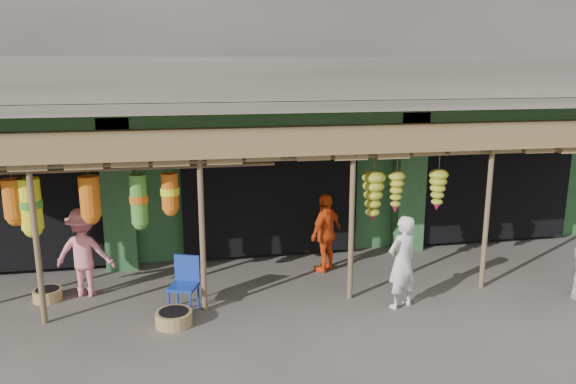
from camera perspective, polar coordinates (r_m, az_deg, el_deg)
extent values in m
plane|color=#514C47|center=(9.95, 0.32, -10.69)|extent=(80.00, 80.00, 0.00)
cube|color=gray|center=(14.07, -3.86, 17.13)|extent=(16.00, 6.00, 4.00)
cube|color=#2D6033|center=(14.41, -3.72, 3.06)|extent=(16.00, 5.70, 3.00)
cube|color=gray|center=(10.75, -1.42, 8.77)|extent=(16.00, 0.90, 0.22)
cube|color=gray|center=(10.33, -1.05, 11.37)|extent=(16.00, 0.10, 0.80)
cube|color=#2D6033|center=(11.18, -1.75, 7.13)|extent=(16.00, 0.35, 0.35)
cube|color=black|center=(12.63, -25.46, -0.36)|extent=(3.60, 2.00, 2.50)
cube|color=black|center=(12.35, -2.42, 0.65)|extent=(3.60, 2.00, 2.50)
cube|color=black|center=(13.98, 18.29, 1.47)|extent=(3.60, 2.00, 2.50)
cube|color=#2D6033|center=(11.32, -16.86, -0.29)|extent=(0.60, 0.35, 3.00)
cube|color=#2D6033|center=(12.24, 12.29, 0.96)|extent=(0.60, 0.35, 3.00)
cylinder|color=brown|center=(9.40, -24.17, -4.88)|extent=(0.09, 0.09, 2.60)
cylinder|color=brown|center=(9.14, -8.71, -4.33)|extent=(0.09, 0.09, 2.60)
cylinder|color=brown|center=(9.55, 6.46, -3.49)|extent=(0.09, 0.09, 2.60)
cylinder|color=brown|center=(10.56, 19.53, -2.56)|extent=(0.09, 0.09, 2.60)
cylinder|color=brown|center=(8.99, -0.98, 3.40)|extent=(12.90, 0.08, 0.08)
cylinder|color=brown|center=(9.35, -18.27, 2.18)|extent=(5.50, 0.06, 0.06)
cube|color=brown|center=(10.07, -0.68, 5.50)|extent=(14.00, 2.70, 0.22)
cylinder|color=#17359B|center=(9.44, -11.99, -11.01)|extent=(0.04, 0.04, 0.41)
cylinder|color=#17359B|center=(9.31, -9.84, -11.25)|extent=(0.04, 0.04, 0.41)
cylinder|color=#17359B|center=(9.75, -11.17, -10.16)|extent=(0.04, 0.04, 0.41)
cylinder|color=#17359B|center=(9.63, -9.09, -10.38)|extent=(0.04, 0.04, 0.41)
cube|color=#17359B|center=(9.44, -10.58, -9.44)|extent=(0.56, 0.56, 0.05)
cube|color=#17359B|center=(9.53, -10.21, -7.62)|extent=(0.42, 0.19, 0.46)
cylinder|color=brown|center=(10.66, -23.23, -9.56)|extent=(0.53, 0.53, 0.20)
cylinder|color=#906440|center=(9.14, -11.52, -12.47)|extent=(0.68, 0.68, 0.22)
imported|color=silver|center=(9.51, 11.52, -7.00)|extent=(0.68, 0.57, 1.58)
imported|color=#EC4C16|center=(10.93, 3.89, -4.14)|extent=(0.94, 0.88, 1.56)
imported|color=pink|center=(10.41, -19.99, -5.78)|extent=(1.12, 0.79, 1.57)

